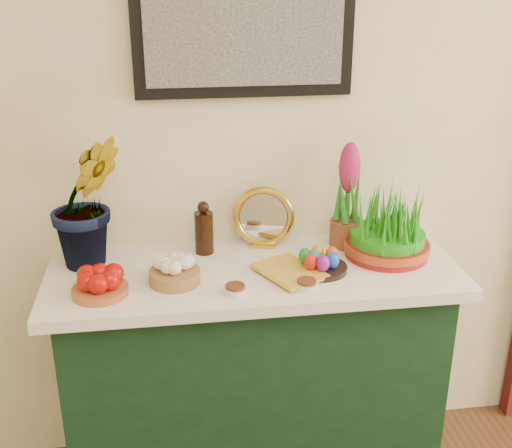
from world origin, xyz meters
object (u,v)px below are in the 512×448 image
(hyacinth_green, at_px, (85,181))
(mirror, at_px, (263,218))
(sideboard, at_px, (254,381))
(book, at_px, (269,278))
(wheatgrass_sabzeh, at_px, (388,227))

(hyacinth_green, xyz_separation_m, mirror, (0.61, 0.07, -0.19))
(mirror, bearing_deg, sideboard, -108.40)
(sideboard, distance_m, book, 0.49)
(sideboard, bearing_deg, wheatgrass_sabzeh, 3.70)
(hyacinth_green, distance_m, wheatgrass_sabzeh, 1.05)
(book, xyz_separation_m, wheatgrass_sabzeh, (0.44, 0.15, 0.09))
(book, distance_m, wheatgrass_sabzeh, 0.48)
(wheatgrass_sabzeh, bearing_deg, sideboard, -176.30)
(sideboard, height_order, mirror, mirror)
(mirror, xyz_separation_m, wheatgrass_sabzeh, (0.42, -0.15, -0.00))
(sideboard, relative_size, mirror, 5.64)
(mirror, relative_size, book, 1.04)
(sideboard, xyz_separation_m, hyacinth_green, (-0.55, 0.11, 0.77))
(mirror, relative_size, wheatgrass_sabzeh, 0.76)
(book, height_order, wheatgrass_sabzeh, wheatgrass_sabzeh)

